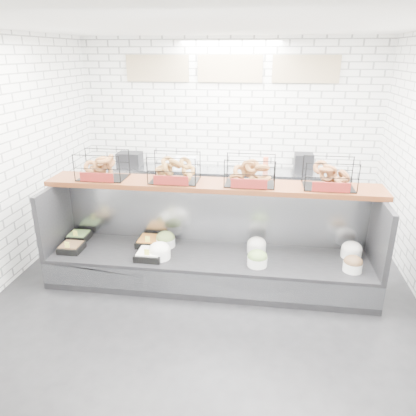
# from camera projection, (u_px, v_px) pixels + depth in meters

# --- Properties ---
(ground) EXTENTS (5.50, 5.50, 0.00)m
(ground) POSITION_uv_depth(u_px,v_px,m) (206.00, 295.00, 4.90)
(ground) COLOR black
(ground) RESTS_ON ground
(room_shell) EXTENTS (5.02, 5.51, 3.01)m
(room_shell) POSITION_uv_depth(u_px,v_px,m) (213.00, 115.00, 4.72)
(room_shell) COLOR white
(room_shell) RESTS_ON ground
(display_case) EXTENTS (4.00, 0.90, 1.20)m
(display_case) POSITION_uv_depth(u_px,v_px,m) (210.00, 258.00, 5.11)
(display_case) COLOR black
(display_case) RESTS_ON ground
(bagel_shelf) EXTENTS (4.10, 0.50, 0.40)m
(bagel_shelf) POSITION_uv_depth(u_px,v_px,m) (212.00, 174.00, 4.89)
(bagel_shelf) COLOR #46200F
(bagel_shelf) RESTS_ON display_case
(prep_counter) EXTENTS (4.00, 0.60, 1.20)m
(prep_counter) POSITION_uv_depth(u_px,v_px,m) (225.00, 194.00, 6.98)
(prep_counter) COLOR #93969B
(prep_counter) RESTS_ON ground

